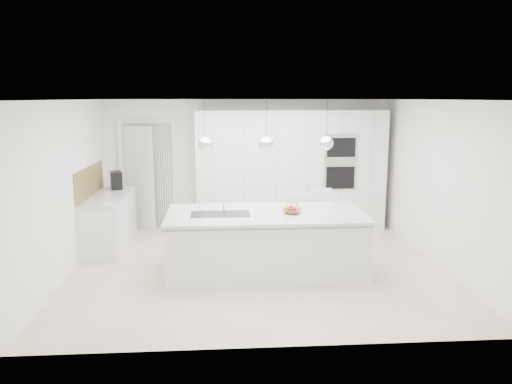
{
  "coord_description": "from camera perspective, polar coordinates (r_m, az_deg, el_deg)",
  "views": [
    {
      "loc": [
        -0.53,
        -7.23,
        2.53
      ],
      "look_at": [
        0.0,
        0.3,
        1.1
      ],
      "focal_mm": 35.0,
      "sensor_mm": 36.0,
      "label": 1
    }
  ],
  "objects": [
    {
      "name": "island_base",
      "position": [
        7.27,
        1.12,
        -6.07
      ],
      "size": [
        2.8,
        1.2,
        0.86
      ],
      "primitive_type": "cube",
      "color": "white",
      "rests_on": "floor"
    },
    {
      "name": "island_worktop",
      "position": [
        7.2,
        1.1,
        -2.53
      ],
      "size": [
        2.84,
        1.4,
        0.04
      ],
      "primitive_type": "cube",
      "color": "silver",
      "rests_on": "island_base"
    },
    {
      "name": "left_base_cabinets",
      "position": [
        8.89,
        -16.4,
        -3.37
      ],
      "size": [
        0.6,
        1.8,
        0.86
      ],
      "primitive_type": "cube",
      "color": "white",
      "rests_on": "floor"
    },
    {
      "name": "oven_stack",
      "position": [
        9.46,
        9.66,
        3.42
      ],
      "size": [
        0.62,
        0.04,
        1.05
      ],
      "primitive_type": null,
      "color": "#A5A5A8",
      "rests_on": "tall_cabinets"
    },
    {
      "name": "wall_back",
      "position": [
        9.83,
        -0.9,
        3.25
      ],
      "size": [
        5.5,
        0.0,
        5.5
      ],
      "primitive_type": "plane",
      "rotation": [
        1.57,
        0.0,
        0.0
      ],
      "color": "white",
      "rests_on": "ground"
    },
    {
      "name": "bar_stool_left",
      "position": [
        8.08,
        5.11,
        -3.8
      ],
      "size": [
        0.35,
        0.48,
        1.01
      ],
      "primitive_type": null,
      "rotation": [
        0.0,
        0.0,
        0.03
      ],
      "color": "white",
      "rests_on": "floor"
    },
    {
      "name": "pendant_left",
      "position": [
        6.96,
        -5.85,
        5.48
      ],
      "size": [
        0.2,
        0.2,
        0.2
      ],
      "primitive_type": "sphere",
      "color": "white",
      "rests_on": "ceiling"
    },
    {
      "name": "doorway_frame",
      "position": [
        9.92,
        -12.22,
        1.76
      ],
      "size": [
        1.11,
        0.08,
        2.13
      ],
      "primitive_type": null,
      "color": "white",
      "rests_on": "floor"
    },
    {
      "name": "wall_left",
      "position": [
        7.67,
        -20.79,
        0.42
      ],
      "size": [
        0.0,
        5.0,
        5.0
      ],
      "primitive_type": "plane",
      "rotation": [
        1.57,
        0.0,
        1.57
      ],
      "color": "white",
      "rests_on": "ground"
    },
    {
      "name": "apple_b",
      "position": [
        7.09,
        4.3,
        -1.98
      ],
      "size": [
        0.09,
        0.09,
        0.09
      ],
      "primitive_type": "sphere",
      "color": "#AC1D2D",
      "rests_on": "fruit_bowl"
    },
    {
      "name": "espresso_machine",
      "position": [
        9.37,
        -15.68,
        1.3
      ],
      "size": [
        0.27,
        0.34,
        0.32
      ],
      "primitive_type": "cube",
      "rotation": [
        0.0,
        0.0,
        0.28
      ],
      "color": "black",
      "rests_on": "left_worktop"
    },
    {
      "name": "ceiling",
      "position": [
        7.25,
        0.17,
        10.49
      ],
      "size": [
        5.5,
        5.5,
        0.0
      ],
      "primitive_type": "plane",
      "rotation": [
        3.14,
        0.0,
        0.0
      ],
      "color": "white",
      "rests_on": "wall_back"
    },
    {
      "name": "banana_bunch",
      "position": [
        7.11,
        4.15,
        -1.56
      ],
      "size": [
        0.25,
        0.18,
        0.22
      ],
      "primitive_type": "torus",
      "rotation": [
        1.22,
        0.0,
        0.35
      ],
      "color": "gold",
      "rests_on": "fruit_bowl"
    },
    {
      "name": "left_worktop",
      "position": [
        8.8,
        -16.55,
        -0.53
      ],
      "size": [
        0.62,
        1.82,
        0.04
      ],
      "primitive_type": "cube",
      "color": "silver",
      "rests_on": "left_base_cabinets"
    },
    {
      "name": "bar_stool_right",
      "position": [
        8.27,
        7.61,
        -3.39
      ],
      "size": [
        0.36,
        0.49,
        1.05
      ],
      "primitive_type": null,
      "rotation": [
        0.0,
        0.0,
        -0.03
      ],
      "color": "white",
      "rests_on": "floor"
    },
    {
      "name": "island_sink",
      "position": [
        7.14,
        -4.08,
        -3.16
      ],
      "size": [
        0.84,
        0.44,
        0.18
      ],
      "primitive_type": null,
      "color": "#3F3F42",
      "rests_on": "island_worktop"
    },
    {
      "name": "oak_backsplash",
      "position": [
        8.82,
        -18.47,
        1.17
      ],
      "size": [
        0.02,
        1.8,
        0.5
      ],
      "primitive_type": "cube",
      "color": "olive",
      "rests_on": "wall_left"
    },
    {
      "name": "radiator",
      "position": [
        9.89,
        -10.35,
        0.78
      ],
      "size": [
        0.32,
        0.04,
        1.4
      ],
      "primitive_type": null,
      "color": "white",
      "rests_on": "floor"
    },
    {
      "name": "island_tap",
      "position": [
        7.28,
        -3.71,
        -1.02
      ],
      "size": [
        0.02,
        0.02,
        0.3
      ],
      "primitive_type": "cylinder",
      "color": "white",
      "rests_on": "island_worktop"
    },
    {
      "name": "hallway_door",
      "position": [
        9.91,
        -13.68,
        1.57
      ],
      "size": [
        0.76,
        0.38,
        2.0
      ],
      "primitive_type": "cube",
      "rotation": [
        0.0,
        0.0,
        -0.44
      ],
      "color": "white",
      "rests_on": "floor"
    },
    {
      "name": "floor",
      "position": [
        7.68,
        0.16,
        -8.51
      ],
      "size": [
        5.5,
        5.5,
        0.0
      ],
      "primitive_type": "plane",
      "color": "beige",
      "rests_on": "ground"
    },
    {
      "name": "tall_cabinets",
      "position": [
        9.62,
        3.97,
        2.46
      ],
      "size": [
        3.6,
        0.6,
        2.3
      ],
      "primitive_type": "cube",
      "color": "white",
      "rests_on": "floor"
    },
    {
      "name": "apple_c",
      "position": [
        7.18,
        3.79,
        -1.89
      ],
      "size": [
        0.07,
        0.07,
        0.07
      ],
      "primitive_type": "sphere",
      "color": "#AC1D2D",
      "rests_on": "fruit_bowl"
    },
    {
      "name": "fruit_bowl",
      "position": [
        7.16,
        4.13,
        -2.19
      ],
      "size": [
        0.36,
        0.36,
        0.07
      ],
      "primitive_type": "imported",
      "rotation": [
        0.0,
        0.0,
        -0.4
      ],
      "color": "olive",
      "rests_on": "island_worktop"
    },
    {
      "name": "pendant_right",
      "position": [
        7.11,
        8.04,
        5.54
      ],
      "size": [
        0.2,
        0.2,
        0.2
      ],
      "primitive_type": "sphere",
      "color": "white",
      "rests_on": "ceiling"
    },
    {
      "name": "apple_a",
      "position": [
        7.16,
        4.0,
        -1.87
      ],
      "size": [
        0.08,
        0.08,
        0.08
      ],
      "primitive_type": "sphere",
      "color": "#AC1D2D",
      "rests_on": "fruit_bowl"
    },
    {
      "name": "pendant_mid",
      "position": [
        6.98,
        1.17,
        5.55
      ],
      "size": [
        0.2,
        0.2,
        0.2
      ],
      "primitive_type": "sphere",
      "color": "white",
      "rests_on": "ceiling"
    }
  ]
}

